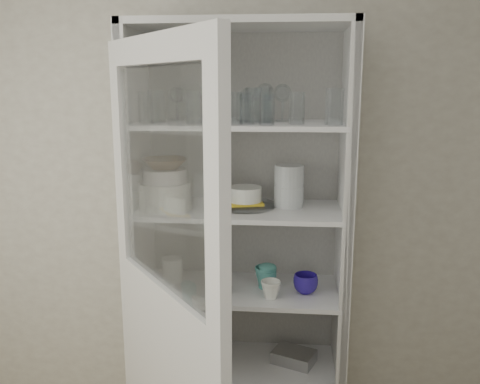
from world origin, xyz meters
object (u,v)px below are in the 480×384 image
Objects in this scene: goblet_3 at (282,101)px; white_canister at (172,270)px; goblet_2 at (265,100)px; cupboard_door at (166,342)px; terracotta_bowl at (164,163)px; measuring_cups at (217,289)px; mug_blue at (306,284)px; mug_white at (271,290)px; yellow_trivet at (245,202)px; cream_dish at (180,351)px; white_ramekin at (245,194)px; pantry_cabinet at (241,267)px; goblet_0 at (177,102)px; glass_platter at (245,205)px; grey_bowl_stack at (289,186)px; tin_box at (294,357)px; plate_stack_front at (165,195)px; cream_bowl at (165,175)px; mug_teal at (266,276)px; goblet_1 at (249,103)px; teal_jar at (267,277)px; plate_stack_back at (163,192)px.

goblet_3 is 1.54× the size of white_canister.
goblet_2 is 0.95m from white_canister.
terracotta_bowl is at bearing 155.16° from cupboard_door.
terracotta_bowl is at bearing 174.68° from measuring_cups.
mug_white is at bearing -146.97° from mug_blue.
terracotta_bowl is 0.64m from measuring_cups.
yellow_trivet reaches higher than cream_dish.
white_ramekin is (0.37, 0.07, -0.15)m from terracotta_bowl.
pantry_cabinet reaches higher than mug_blue.
white_canister is at bearing -146.38° from goblet_0.
grey_bowl_stack reaches higher than glass_platter.
mug_blue is at bearing -41.16° from goblet_3.
glass_platter reaches higher than mug_blue.
mug_white is (0.46, -0.19, -0.84)m from goblet_0.
goblet_2 is 0.48m from yellow_trivet.
goblet_0 is 0.90× the size of goblet_2.
measuring_cups is at bearing -166.00° from tin_box.
cream_dish is (0.03, 0.06, -0.82)m from plate_stack_front.
pantry_cabinet is at bearing 19.24° from cream_bowl.
goblet_3 is 0.85m from mug_teal.
pantry_cabinet is 0.81m from goblet_1.
teal_jar is at bearing -4.70° from white_ramekin.
terracotta_bowl reaches higher than plate_stack_back.
white_ramekin is at bearing -145.30° from goblet_2.
white_canister is (-0.53, -0.02, -0.83)m from goblet_3.
cream_bowl is at bearing -89.67° from white_canister.
tin_box is at bearing -0.42° from yellow_trivet.
plate_stack_back is 0.67× the size of glass_platter.
terracotta_bowl is 0.42m from yellow_trivet.
mug_teal is 0.02m from teal_jar.
pantry_cabinet reaches higher than goblet_2.
yellow_trivet reaches higher than mug_teal.
mug_blue is at bearing 1.25° from plate_stack_front.
cream_bowl is at bearing -172.46° from teal_jar.
cupboard_door is at bearing -109.43° from pantry_cabinet.
goblet_0 is 0.41m from goblet_2.
goblet_1 is at bearing -179.89° from goblet_2.
measuring_cups is (-0.10, -0.14, -0.06)m from pantry_cabinet.
goblet_0 is 1.38m from tin_box.
goblet_2 reaches higher than measuring_cups.
goblet_3 is (0.50, -0.00, 0.01)m from goblet_0.
pantry_cabinet is at bearing -178.69° from goblet_3.
cream_bowl is 2.08× the size of measuring_cups.
goblet_0 is 0.98m from mug_white.
white_ramekin is 0.89m from cream_dish.
mug_white is at bearing -130.43° from tin_box.
goblet_2 is at bearing 34.70° from yellow_trivet.
goblet_2 is at bearing 174.12° from goblet_3.
goblet_1 is at bearing 20.52° from pantry_cabinet.
mug_teal is at bearing 97.36° from mug_white.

